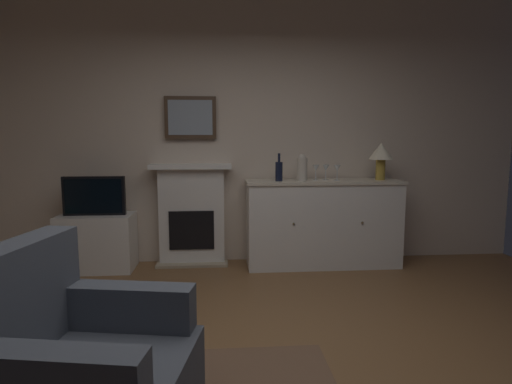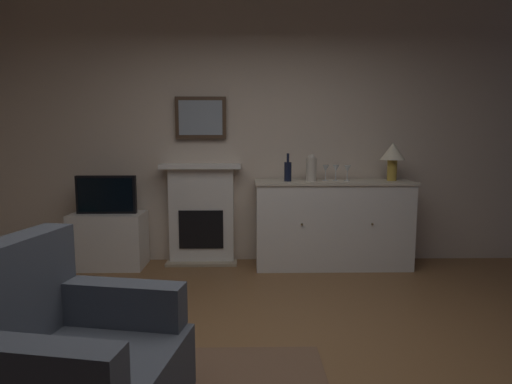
# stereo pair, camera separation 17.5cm
# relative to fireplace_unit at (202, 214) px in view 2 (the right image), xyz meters

# --- Properties ---
(wall_rear) EXTENTS (6.25, 0.06, 2.91)m
(wall_rear) POSITION_rel_fireplace_unit_xyz_m (0.58, 0.13, 0.91)
(wall_rear) COLOR beige
(wall_rear) RESTS_ON ground_plane
(fireplace_unit) EXTENTS (0.87, 0.30, 1.10)m
(fireplace_unit) POSITION_rel_fireplace_unit_xyz_m (0.00, 0.00, 0.00)
(fireplace_unit) COLOR white
(fireplace_unit) RESTS_ON ground_plane
(framed_picture) EXTENTS (0.55, 0.04, 0.45)m
(framed_picture) POSITION_rel_fireplace_unit_xyz_m (-0.00, 0.05, 1.05)
(framed_picture) COLOR #473323
(sideboard_cabinet) EXTENTS (1.66, 0.49, 0.93)m
(sideboard_cabinet) POSITION_rel_fireplace_unit_xyz_m (1.41, -0.18, -0.08)
(sideboard_cabinet) COLOR white
(sideboard_cabinet) RESTS_ON ground_plane
(table_lamp) EXTENTS (0.26, 0.26, 0.40)m
(table_lamp) POSITION_rel_fireplace_unit_xyz_m (2.03, -0.18, 0.66)
(table_lamp) COLOR #B79338
(table_lamp) RESTS_ON sideboard_cabinet
(wine_bottle) EXTENTS (0.08, 0.08, 0.29)m
(wine_bottle) POSITION_rel_fireplace_unit_xyz_m (0.93, -0.23, 0.49)
(wine_bottle) COLOR black
(wine_bottle) RESTS_ON sideboard_cabinet
(wine_glass_left) EXTENTS (0.07, 0.07, 0.16)m
(wine_glass_left) POSITION_rel_fireplace_unit_xyz_m (1.33, -0.15, 0.50)
(wine_glass_left) COLOR silver
(wine_glass_left) RESTS_ON sideboard_cabinet
(wine_glass_center) EXTENTS (0.07, 0.07, 0.16)m
(wine_glass_center) POSITION_rel_fireplace_unit_xyz_m (1.44, -0.15, 0.50)
(wine_glass_center) COLOR silver
(wine_glass_center) RESTS_ON sideboard_cabinet
(wine_glass_right) EXTENTS (0.07, 0.07, 0.16)m
(wine_glass_right) POSITION_rel_fireplace_unit_xyz_m (1.55, -0.20, 0.50)
(wine_glass_right) COLOR silver
(wine_glass_right) RESTS_ON sideboard_cabinet
(vase_decorative) EXTENTS (0.11, 0.11, 0.28)m
(vase_decorative) POSITION_rel_fireplace_unit_xyz_m (1.17, -0.23, 0.52)
(vase_decorative) COLOR beige
(vase_decorative) RESTS_ON sideboard_cabinet
(tv_cabinet) EXTENTS (0.75, 0.42, 0.59)m
(tv_cabinet) POSITION_rel_fireplace_unit_xyz_m (-0.97, -0.16, -0.25)
(tv_cabinet) COLOR white
(tv_cabinet) RESTS_ON ground_plane
(tv_set) EXTENTS (0.62, 0.07, 0.40)m
(tv_set) POSITION_rel_fireplace_unit_xyz_m (-0.98, -0.19, 0.24)
(tv_set) COLOR black
(tv_set) RESTS_ON tv_cabinet
(armchair) EXTENTS (0.93, 0.89, 0.92)m
(armchair) POSITION_rel_fireplace_unit_xyz_m (-0.28, -2.77, -0.17)
(armchair) COLOR #474C56
(armchair) RESTS_ON ground_plane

